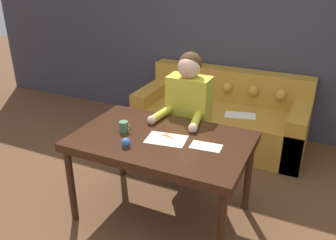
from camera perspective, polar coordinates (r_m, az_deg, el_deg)
ground_plane at (r=3.21m, az=0.65°, el=-15.64°), size 16.00×16.00×0.00m
wall_back at (r=4.52m, az=12.19°, el=14.06°), size 8.00×0.06×2.60m
dining_table at (r=2.90m, az=-1.06°, el=-4.12°), size 1.42×0.90×0.75m
couch at (r=4.41m, az=8.59°, el=0.42°), size 2.00×0.91×0.83m
person at (r=3.40m, az=3.26°, el=0.12°), size 0.47×0.59×1.32m
pattern_paper_main at (r=2.83m, az=-0.27°, el=-3.11°), size 0.34×0.26×0.00m
pattern_paper_offcut at (r=2.74m, az=6.12°, el=-4.24°), size 0.25×0.16×0.00m
scissors at (r=2.88m, az=-0.06°, el=-2.66°), size 0.21×0.13×0.01m
mug at (r=2.97m, az=-7.09°, el=-1.06°), size 0.11×0.08×0.09m
pin_cushion at (r=2.73m, az=-6.76°, el=-3.66°), size 0.07×0.07×0.07m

